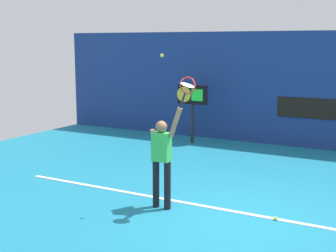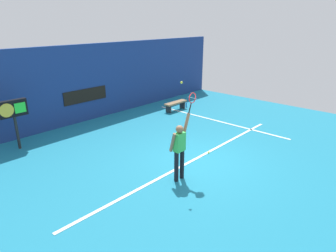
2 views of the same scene
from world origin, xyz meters
name	(u,v)px [view 2 (image 2 of 2)]	position (x,y,z in m)	size (l,w,h in m)	color
ground_plane	(198,162)	(0.00, 0.00, 0.00)	(18.00, 18.00, 0.00)	teal
back_wall	(83,84)	(0.00, 6.59, 1.73)	(18.00, 0.20, 3.46)	navy
sponsor_banner_center	(86,95)	(0.00, 6.47, 1.20)	(2.20, 0.03, 0.60)	black
court_baseline	(193,160)	(0.00, 0.20, 0.01)	(10.00, 0.10, 0.01)	white
court_sideline	(216,121)	(4.03, 2.00, 0.01)	(0.10, 7.00, 0.01)	white
tennis_player	(179,148)	(-1.29, -0.26, 1.01)	(0.68, 0.31, 1.97)	black
tennis_racket	(192,99)	(-0.76, -0.26, 2.34)	(0.40, 0.27, 0.63)	black
tennis_ball	(182,82)	(-1.27, -0.28, 2.89)	(0.07, 0.07, 0.07)	#CCE033
scoreboard_clock	(13,111)	(-3.53, 5.51, 1.44)	(0.96, 0.20, 1.83)	black
court_bench	(176,104)	(4.05, 4.53, 0.34)	(1.40, 0.36, 0.45)	olive
water_bottle	(186,105)	(4.93, 4.53, 0.12)	(0.07, 0.07, 0.24)	#338CD8
spare_ball	(208,152)	(0.81, 0.16, 0.03)	(0.07, 0.07, 0.07)	#CCE033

